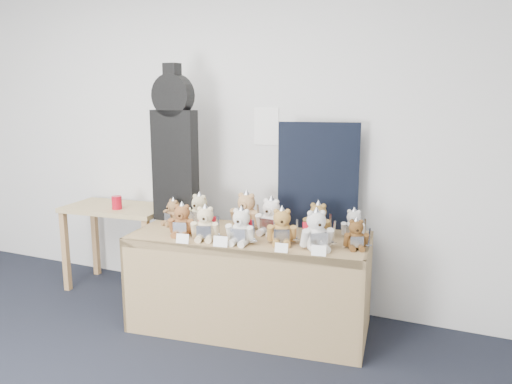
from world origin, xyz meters
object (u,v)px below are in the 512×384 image
at_px(side_table, 118,220).
at_px(teddy_back_centre_right, 271,218).
at_px(teddy_front_far_right, 316,232).
at_px(teddy_back_end, 353,225).
at_px(display_table, 247,258).
at_px(guitar_case, 174,146).
at_px(red_cup, 117,203).
at_px(teddy_back_left, 199,211).
at_px(teddy_front_centre, 241,228).
at_px(teddy_front_end, 356,235).
at_px(teddy_back_far_left, 173,213).
at_px(teddy_back_centre_left, 246,213).
at_px(teddy_front_left, 205,225).
at_px(teddy_front_far_left, 182,221).
at_px(teddy_front_right, 282,228).
at_px(teddy_back_right, 318,221).

height_order(side_table, teddy_back_centre_right, teddy_back_centre_right).
bearing_deg(teddy_front_far_right, teddy_back_end, 31.05).
distance_m(display_table, guitar_case, 1.07).
xyz_separation_m(red_cup, teddy_front_far_right, (1.85, -0.28, 0.03)).
distance_m(teddy_back_left, teddy_back_centre_right, 0.60).
height_order(teddy_front_centre, teddy_front_end, teddy_front_centre).
height_order(side_table, guitar_case, guitar_case).
bearing_deg(teddy_back_far_left, teddy_front_far_right, 18.11).
bearing_deg(red_cup, guitar_case, -0.28).
relative_size(red_cup, teddy_back_centre_right, 0.38).
relative_size(red_cup, teddy_front_far_right, 0.38).
bearing_deg(teddy_front_far_right, red_cup, 137.29).
bearing_deg(teddy_back_left, teddy_back_centre_left, 13.84).
xyz_separation_m(display_table, teddy_back_end, (0.70, 0.30, 0.25)).
height_order(side_table, teddy_front_left, teddy_front_left).
xyz_separation_m(teddy_front_far_left, teddy_front_right, (0.73, 0.10, 0.01)).
distance_m(side_table, teddy_front_far_left, 1.07).
bearing_deg(teddy_front_end, teddy_front_far_right, -175.64).
distance_m(guitar_case, teddy_front_far_left, 0.67).
xyz_separation_m(teddy_front_end, teddy_back_centre_left, (-0.87, 0.16, 0.04)).
relative_size(display_table, side_table, 1.90).
bearing_deg(teddy_front_far_left, red_cup, 143.62).
bearing_deg(teddy_front_centre, teddy_front_end, 11.11).
bearing_deg(teddy_back_right, teddy_back_left, -175.90).
bearing_deg(teddy_front_centre, teddy_front_right, 18.84).
relative_size(teddy_back_centre_left, teddy_back_centre_right, 1.06).
relative_size(guitar_case, teddy_back_right, 4.43).
xyz_separation_m(teddy_front_left, teddy_front_far_right, (0.78, 0.10, 0.01)).
bearing_deg(red_cup, teddy_front_end, -4.52).
bearing_deg(teddy_front_left, display_table, 15.07).
xyz_separation_m(teddy_front_centre, teddy_back_centre_right, (0.09, 0.31, 0.01)).
bearing_deg(teddy_back_centre_left, teddy_back_far_left, -167.65).
bearing_deg(teddy_front_right, teddy_back_centre_left, 127.29).
xyz_separation_m(side_table, teddy_back_centre_right, (1.52, -0.15, 0.21)).
bearing_deg(teddy_front_far_right, teddy_back_far_left, 138.71).
height_order(display_table, teddy_back_left, teddy_back_left).
bearing_deg(teddy_front_far_left, guitar_case, 113.55).
bearing_deg(teddy_front_far_right, teddy_back_right, 70.88).
bearing_deg(teddy_front_left, teddy_front_end, -6.63).
xyz_separation_m(teddy_front_end, teddy_back_left, (-1.25, 0.10, 0.02)).
bearing_deg(red_cup, teddy_back_centre_left, -0.49).
bearing_deg(teddy_front_end, red_cup, 154.17).
bearing_deg(red_cup, teddy_back_end, 2.21).
distance_m(teddy_front_end, teddy_back_left, 1.25).
bearing_deg(red_cup, display_table, -9.37).
relative_size(teddy_front_end, teddy_back_left, 0.80).
xyz_separation_m(guitar_case, teddy_front_right, (1.01, -0.26, -0.49)).
relative_size(teddy_front_far_right, teddy_back_end, 1.28).
bearing_deg(display_table, teddy_back_right, 19.83).
bearing_deg(teddy_back_left, teddy_back_far_left, -157.70).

